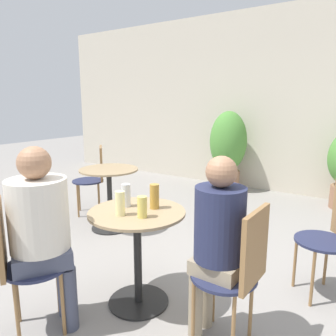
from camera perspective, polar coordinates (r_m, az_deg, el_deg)
The scene contains 15 objects.
ground_plane at distance 2.64m, azimuth -1.79°, elevation -23.54°, with size 20.00×20.00×0.00m, color gray.
storefront_wall at distance 5.67m, azimuth 21.63°, elevation 10.66°, with size 10.00×0.06×3.00m.
cafe_table_near at distance 2.48m, azimuth -5.33°, elevation -12.10°, with size 0.71×0.71×0.74m.
cafe_table_far at distance 3.95m, azimuth -10.17°, elevation -3.26°, with size 0.69×0.69×0.74m.
bistro_chair_0 at distance 2.36m, azimuth -24.55°, elevation -13.73°, with size 0.46×0.47×0.92m.
bistro_chair_1 at distance 2.09m, azimuth 12.28°, elevation -16.34°, with size 0.42×0.42×0.92m.
bistro_chair_2 at distance 4.53m, azimuth -12.61°, elevation -0.96°, with size 0.48×0.48×0.92m.
bistro_chair_3 at distance 2.87m, azimuth 27.16°, elevation -9.44°, with size 0.48×0.47×0.92m.
seated_person_0 at distance 2.29m, azimuth -21.07°, elevation -9.24°, with size 0.46×0.47×1.25m.
seated_person_1 at distance 2.07m, azimuth 8.59°, elevation -11.15°, with size 0.32×0.31×1.21m.
beer_glass_0 at distance 2.31m, azimuth -8.33°, elevation -6.11°, with size 0.07×0.07×0.17m.
beer_glass_1 at distance 2.25m, azimuth -4.52°, elevation -6.78°, with size 0.07×0.07×0.15m.
beer_glass_2 at distance 2.42m, azimuth -2.37°, elevation -4.96°, with size 0.07×0.07×0.18m.
beer_glass_3 at distance 2.49m, azimuth -7.32°, elevation -4.74°, with size 0.07×0.07×0.17m.
potted_plant_0 at distance 5.64m, azimuth 10.42°, elevation 3.68°, with size 0.62×0.62×1.35m.
Camera 1 is at (1.28, -1.74, 1.52)m, focal length 35.00 mm.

